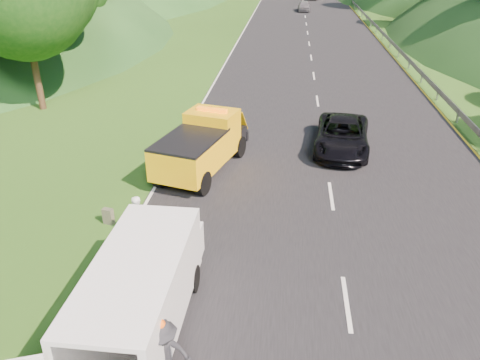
# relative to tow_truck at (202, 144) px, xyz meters

# --- Properties ---
(ground) EXTENTS (320.00, 320.00, 0.00)m
(ground) POSITION_rel_tow_truck_xyz_m (2.27, -5.79, -1.18)
(ground) COLOR #38661E
(ground) RESTS_ON ground
(road_surface) EXTENTS (14.00, 200.00, 0.02)m
(road_surface) POSITION_rel_tow_truck_xyz_m (5.27, 34.21, -1.17)
(road_surface) COLOR black
(road_surface) RESTS_ON ground
(guardrail) EXTENTS (0.06, 140.00, 1.52)m
(guardrail) POSITION_rel_tow_truck_xyz_m (12.57, 46.71, -1.18)
(guardrail) COLOR gray
(guardrail) RESTS_ON ground
(tree_line_left) EXTENTS (14.00, 140.00, 14.00)m
(tree_line_left) POSITION_rel_tow_truck_xyz_m (-16.73, 54.21, -1.18)
(tree_line_left) COLOR #2C5519
(tree_line_left) RESTS_ON ground
(tree_line_right) EXTENTS (14.00, 140.00, 14.00)m
(tree_line_right) POSITION_rel_tow_truck_xyz_m (25.27, 54.21, -1.18)
(tree_line_right) COLOR #2C5519
(tree_line_right) RESTS_ON ground
(tow_truck) EXTENTS (3.46, 5.96, 2.42)m
(tow_truck) POSITION_rel_tow_truck_xyz_m (0.00, 0.00, 0.00)
(tow_truck) COLOR black
(tow_truck) RESTS_ON ground
(white_van) EXTENTS (3.40, 6.20, 2.20)m
(white_van) POSITION_rel_tow_truck_xyz_m (0.15, -9.22, 0.06)
(white_van) COLOR black
(white_van) RESTS_ON ground
(woman) EXTENTS (0.67, 0.72, 1.60)m
(woman) POSITION_rel_tow_truck_xyz_m (-1.11, -5.40, -1.18)
(woman) COLOR silver
(woman) RESTS_ON ground
(child) EXTENTS (0.66, 0.65, 1.07)m
(child) POSITION_rel_tow_truck_xyz_m (-0.71, -5.21, -1.18)
(child) COLOR tan
(child) RESTS_ON ground
(suitcase) EXTENTS (0.39, 0.28, 0.58)m
(suitcase) POSITION_rel_tow_truck_xyz_m (-2.51, -4.55, -0.89)
(suitcase) COLOR #4E4F3B
(suitcase) RESTS_ON ground
(passing_suv) EXTENTS (2.94, 5.37, 1.43)m
(passing_suv) POSITION_rel_tow_truck_xyz_m (6.03, 2.76, -1.18)
(passing_suv) COLOR black
(passing_suv) RESTS_ON ground
(dist_car_a) EXTENTS (1.59, 3.96, 1.35)m
(dist_car_a) POSITION_rel_tow_truck_xyz_m (5.16, 51.68, -1.18)
(dist_car_a) COLOR #535157
(dist_car_a) RESTS_ON ground
(dist_car_b) EXTENTS (1.51, 4.34, 1.43)m
(dist_car_b) POSITION_rel_tow_truck_xyz_m (6.85, 66.56, -1.18)
(dist_car_b) COLOR brown
(dist_car_b) RESTS_ON ground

